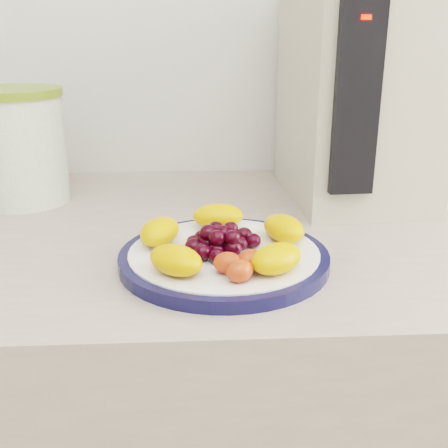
{
  "coord_description": "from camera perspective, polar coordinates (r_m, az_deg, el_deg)",
  "views": [
    {
      "loc": [
        -0.1,
        0.47,
        1.17
      ],
      "look_at": [
        -0.07,
        1.06,
        0.95
      ],
      "focal_mm": 45.0,
      "sensor_mm": 36.0,
      "label": 1
    }
  ],
  "objects": [
    {
      "name": "plate_rim",
      "position": [
        0.65,
        0.0,
        -3.52
      ],
      "size": [
        0.24,
        0.24,
        0.01
      ],
      "primitive_type": "cylinder",
      "color": "#11133C",
      "rests_on": "counter"
    },
    {
      "name": "plate_face",
      "position": [
        0.65,
        0.0,
        -3.44
      ],
      "size": [
        0.22,
        0.22,
        0.02
      ],
      "primitive_type": "cylinder",
      "color": "white",
      "rests_on": "counter"
    },
    {
      "name": "canister",
      "position": [
        0.92,
        -19.94,
        7.06
      ],
      "size": [
        0.16,
        0.16,
        0.16
      ],
      "primitive_type": "cylinder",
      "rotation": [
        0.0,
        0.0,
        0.25
      ],
      "color": "#416821",
      "rests_on": "counter"
    },
    {
      "name": "canister_lid",
      "position": [
        0.9,
        -20.6,
        12.43
      ],
      "size": [
        0.17,
        0.17,
        0.01
      ],
      "primitive_type": "cylinder",
      "rotation": [
        0.0,
        0.0,
        0.25
      ],
      "color": "olive",
      "rests_on": "canister"
    },
    {
      "name": "appliance_body",
      "position": [
        0.9,
        13.37,
        13.21
      ],
      "size": [
        0.21,
        0.28,
        0.34
      ],
      "primitive_type": "cube",
      "rotation": [
        0.0,
        0.0,
        0.05
      ],
      "color": "#B6AF9B",
      "rests_on": "counter"
    },
    {
      "name": "appliance_panel",
      "position": [
        0.75,
        13.32,
        12.36
      ],
      "size": [
        0.06,
        0.02,
        0.25
      ],
      "primitive_type": "cube",
      "rotation": [
        0.0,
        0.0,
        0.05
      ],
      "color": "black",
      "rests_on": "appliance_body"
    },
    {
      "name": "appliance_led",
      "position": [
        0.74,
        14.23,
        19.7
      ],
      "size": [
        0.01,
        0.01,
        0.01
      ],
      "primitive_type": "cube",
      "rotation": [
        0.0,
        0.0,
        0.05
      ],
      "color": "#FF0C05",
      "rests_on": "appliance_panel"
    },
    {
      "name": "fruit_plate",
      "position": [
        0.64,
        -0.06,
        -1.65
      ],
      "size": [
        0.21,
        0.2,
        0.03
      ],
      "color": "orange",
      "rests_on": "plate_face"
    }
  ]
}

